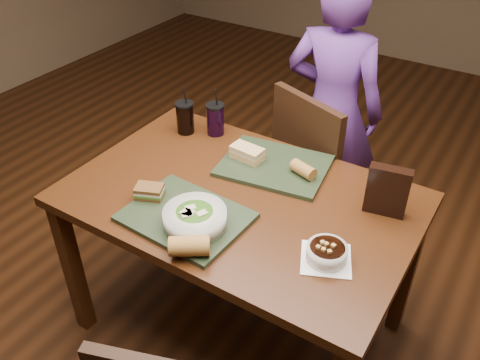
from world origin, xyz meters
The scene contains 15 objects.
ground centered at (0.00, 0.00, 0.00)m, with size 6.00×6.00×0.00m, color #381C0B.
dining_table centered at (0.00, 0.00, 0.66)m, with size 1.30×0.85×0.75m.
chair_far centered at (0.02, 0.61, 0.52)m, with size 0.53×0.54×0.94m.
diner centered at (-0.02, 0.90, 0.70)m, with size 0.51×0.34×1.40m, color #603187.
tray_near centered at (-0.09, -0.22, 0.76)m, with size 0.42×0.32×0.02m, color #222F1B.
tray_far centered at (0.02, 0.23, 0.76)m, with size 0.42×0.32×0.02m, color #222F1B.
salad_bowl centered at (-0.02, -0.25, 0.80)m, with size 0.22×0.22×0.07m.
soup_bowl centered at (0.42, -0.14, 0.78)m, with size 0.21×0.21×0.07m.
sandwich_near centered at (-0.26, -0.21, 0.79)m, with size 0.12×0.10×0.05m.
sandwich_far centered at (-0.10, 0.21, 0.79)m, with size 0.14×0.08×0.05m.
baguette_near centered at (0.04, -0.37, 0.80)m, with size 0.06×0.06×0.13m, color #AD7533.
baguette_far centered at (0.15, 0.22, 0.79)m, with size 0.05×0.05×0.10m, color #AD7533.
cup_cola centered at (-0.46, 0.27, 0.82)m, with size 0.08×0.08×0.22m.
cup_berry centered at (-0.34, 0.33, 0.82)m, with size 0.08×0.08×0.22m.
chip_bag centered at (0.49, 0.19, 0.85)m, with size 0.15×0.04×0.19m, color black.
Camera 1 is at (0.81, -1.28, 1.91)m, focal length 38.00 mm.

